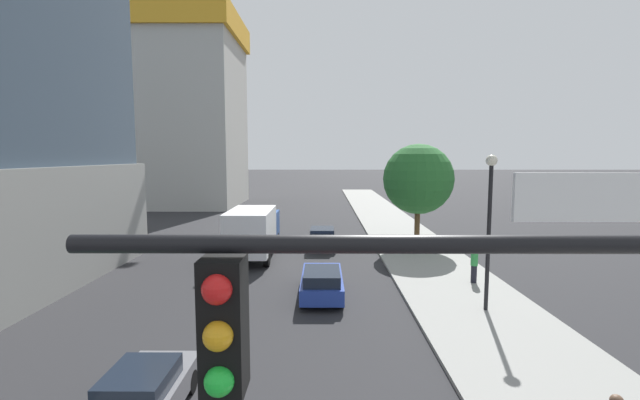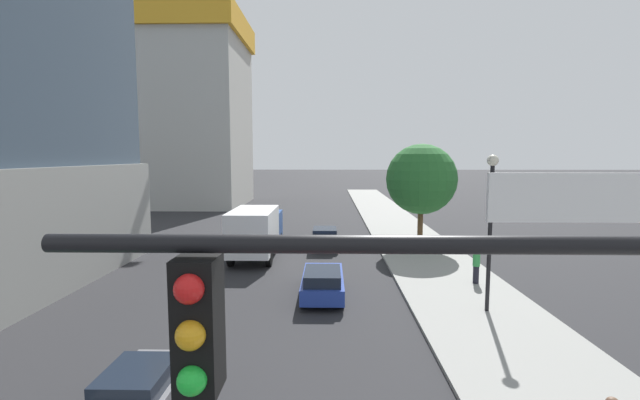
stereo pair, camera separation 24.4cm
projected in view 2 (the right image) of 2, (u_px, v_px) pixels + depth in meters
sidewalk at (463, 296)px, 19.19m from camera, size 5.35×120.00×0.15m
construction_building at (180, 102)px, 54.71m from camera, size 23.25×15.03×30.83m
street_lamp at (491, 211)px, 16.77m from camera, size 0.44×0.44×6.21m
street_tree at (421, 179)px, 28.61m from camera, size 4.70×4.70×6.97m
car_gray at (137, 397)px, 10.12m from camera, size 1.72×4.11×1.33m
car_black at (325, 237)px, 29.47m from camera, size 1.85×4.19×1.51m
car_blue at (323, 281)px, 19.24m from camera, size 1.83×4.63×1.40m
box_truck at (256, 230)px, 26.61m from camera, size 2.49×7.22×3.12m
pedestrian_green_shirt at (476, 265)px, 20.77m from camera, size 0.34×0.34×1.74m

